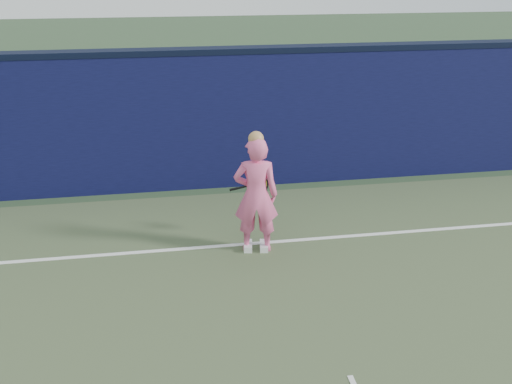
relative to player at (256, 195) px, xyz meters
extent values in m
cube|color=black|center=(0.55, 2.66, 0.36)|extent=(24.00, 0.40, 2.50)
cube|color=black|center=(0.55, 2.66, 1.66)|extent=(24.00, 0.42, 0.10)
imported|color=pink|center=(0.00, 0.00, -0.01)|extent=(0.70, 0.51, 1.77)
sphere|color=tan|center=(0.00, 0.00, 0.85)|extent=(0.22, 0.22, 0.22)
cube|color=white|center=(0.12, -0.02, -0.84)|extent=(0.16, 0.29, 0.10)
cube|color=white|center=(-0.12, 0.02, -0.84)|extent=(0.16, 0.29, 0.10)
torus|color=black|center=(0.10, 0.41, 0.00)|extent=(0.33, 0.07, 0.33)
torus|color=#D3CF13|center=(0.10, 0.41, 0.00)|extent=(0.27, 0.05, 0.27)
cylinder|color=beige|center=(0.10, 0.41, 0.00)|extent=(0.27, 0.04, 0.27)
cylinder|color=black|center=(-0.13, 0.48, -0.07)|extent=(0.30, 0.07, 0.11)
cylinder|color=black|center=(-0.26, 0.53, -0.11)|extent=(0.14, 0.06, 0.07)
cube|color=white|center=(0.55, 0.16, -0.88)|extent=(11.00, 0.08, 0.01)
camera|label=1|loc=(-1.12, -7.09, 3.15)|focal=38.00mm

